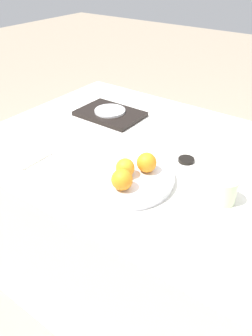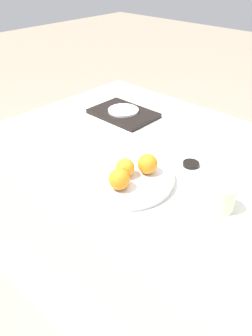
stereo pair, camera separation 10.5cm
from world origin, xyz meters
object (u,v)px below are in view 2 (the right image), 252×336
object	(u,v)px
serving_tray	(123,113)
soy_dish	(191,164)
orange_2	(119,179)
cup_2	(222,198)
orange_0	(125,168)
side_plate	(123,110)
fruit_platter	(126,177)
napkin	(34,150)
orange_1	(148,164)

from	to	relation	value
serving_tray	soy_dish	distance (m)	0.48
soy_dish	serving_tray	bearing A→B (deg)	163.10
orange_2	cup_2	world-z (taller)	orange_2
orange_0	cup_2	size ratio (longest dim) A/B	0.77
orange_2	side_plate	size ratio (longest dim) A/B	0.48
orange_0	side_plate	bearing A→B (deg)	134.11
orange_0	fruit_platter	bearing A→B (deg)	55.19
fruit_platter	serving_tray	bearing A→B (deg)	134.44
fruit_platter	serving_tray	xyz separation A→B (m)	(-0.36, 0.36, -0.01)
cup_2	napkin	size ratio (longest dim) A/B	0.60
fruit_platter	side_plate	size ratio (longest dim) A/B	2.30
fruit_platter	napkin	size ratio (longest dim) A/B	2.37
orange_0	soy_dish	bearing A→B (deg)	64.42
serving_tray	side_plate	size ratio (longest dim) A/B	2.07
orange_2	side_plate	world-z (taller)	orange_2
fruit_platter	napkin	world-z (taller)	fruit_platter
side_plate	napkin	distance (m)	0.46
orange_1	cup_2	bearing A→B (deg)	5.74
orange_0	orange_2	size ratio (longest dim) A/B	0.93
napkin	fruit_platter	bearing A→B (deg)	14.38
orange_0	orange_1	size ratio (longest dim) A/B	0.93
cup_2	napkin	distance (m)	0.71
orange_0	orange_2	distance (m)	0.07
side_plate	cup_2	xyz separation A→B (m)	(0.65, -0.28, 0.02)
soy_dish	side_plate	bearing A→B (deg)	163.10
fruit_platter	soy_dish	xyz separation A→B (m)	(0.11, 0.22, -0.01)
orange_2	orange_0	bearing A→B (deg)	118.21
serving_tray	napkin	distance (m)	0.46
side_plate	serving_tray	bearing A→B (deg)	0.00
napkin	soy_dish	bearing A→B (deg)	33.24
serving_tray	soy_dish	xyz separation A→B (m)	(0.46, -0.14, -0.00)
fruit_platter	orange_2	size ratio (longest dim) A/B	4.77
orange_1	cup_2	distance (m)	0.26
orange_0	soy_dish	world-z (taller)	orange_0
napkin	soy_dish	distance (m)	0.59
fruit_platter	soy_dish	bearing A→B (deg)	64.53
orange_0	napkin	distance (m)	0.40
orange_0	cup_2	bearing A→B (deg)	16.74
fruit_platter	cup_2	world-z (taller)	cup_2
orange_2	cup_2	size ratio (longest dim) A/B	0.83
fruit_platter	napkin	distance (m)	0.40
orange_0	orange_1	world-z (taller)	orange_1
fruit_platter	soy_dish	size ratio (longest dim) A/B	5.47
orange_1	soy_dish	distance (m)	0.18
cup_2	orange_2	bearing A→B (deg)	-150.54
orange_1	serving_tray	world-z (taller)	orange_1
orange_2	serving_tray	distance (m)	0.58
orange_1	napkin	world-z (taller)	orange_1
side_plate	orange_1	bearing A→B (deg)	-37.36
fruit_platter	cup_2	xyz separation A→B (m)	(0.30, 0.09, 0.03)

